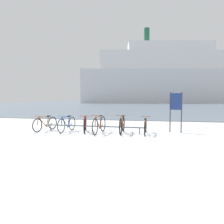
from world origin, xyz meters
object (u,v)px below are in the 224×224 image
object	(u,v)px
bicycle_1	(67,124)
ferry_ship	(172,78)
bicycle_0	(45,124)
info_sign	(176,105)
bicycle_2	(85,124)
bicycle_3	(99,125)
bicycle_4	(122,125)
bicycle_5	(145,126)

from	to	relation	value
bicycle_1	ferry_ship	distance (m)	60.10
bicycle_0	info_sign	bearing A→B (deg)	6.69
bicycle_2	bicycle_1	bearing A→B (deg)	-175.37
bicycle_0	bicycle_2	world-z (taller)	bicycle_2
bicycle_3	bicycle_1	bearing A→B (deg)	173.77
bicycle_2	bicycle_4	world-z (taller)	bicycle_4
bicycle_1	bicycle_5	size ratio (longest dim) A/B	0.99
bicycle_1	bicycle_4	world-z (taller)	bicycle_4
info_sign	bicycle_3	bearing A→B (deg)	-164.60
ferry_ship	bicycle_4	bearing A→B (deg)	-95.43
bicycle_0	info_sign	xyz separation A→B (m)	(6.03, 0.71, 0.89)
bicycle_2	bicycle_4	bearing A→B (deg)	-1.57
bicycle_0	bicycle_3	size ratio (longest dim) A/B	0.93
bicycle_1	bicycle_4	distance (m)	2.58
bicycle_0	bicycle_3	bearing A→B (deg)	-4.45
bicycle_3	bicycle_4	distance (m)	1.01
bicycle_3	bicycle_4	world-z (taller)	bicycle_4
bicycle_0	bicycle_3	world-z (taller)	bicycle_3
bicycle_4	bicycle_2	bearing A→B (deg)	178.43
bicycle_5	info_sign	xyz separation A→B (m)	(1.31, 0.73, 0.89)
bicycle_2	bicycle_5	bearing A→B (deg)	-1.19
bicycle_3	ferry_ship	xyz separation A→B (m)	(6.61, 59.32, 6.86)
bicycle_2	info_sign	bearing A→B (deg)	9.42
bicycle_4	bicycle_5	xyz separation A→B (m)	(1.02, -0.01, -0.04)
info_sign	bicycle_4	bearing A→B (deg)	-162.85
info_sign	ferry_ship	size ratio (longest dim) A/B	0.03
bicycle_2	bicycle_5	world-z (taller)	bicycle_2
bicycle_1	bicycle_3	size ratio (longest dim) A/B	0.94
bicycle_5	info_sign	size ratio (longest dim) A/B	0.93
bicycle_0	bicycle_5	bearing A→B (deg)	-0.29
bicycle_0	ferry_ship	distance (m)	60.23
bicycle_1	ferry_ship	size ratio (longest dim) A/B	0.03
bicycle_0	ferry_ship	bearing A→B (deg)	81.05
bicycle_3	bicycle_4	size ratio (longest dim) A/B	1.07
bicycle_2	bicycle_5	size ratio (longest dim) A/B	0.96
bicycle_1	info_sign	size ratio (longest dim) A/B	0.92
bicycle_4	ferry_ship	xyz separation A→B (m)	(5.62, 59.12, 6.86)
bicycle_5	bicycle_2	bearing A→B (deg)	178.81
bicycle_2	info_sign	world-z (taller)	info_sign
bicycle_5	bicycle_0	bearing A→B (deg)	179.71
bicycle_4	bicycle_5	bearing A→B (deg)	-0.54
info_sign	ferry_ship	bearing A→B (deg)	86.78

